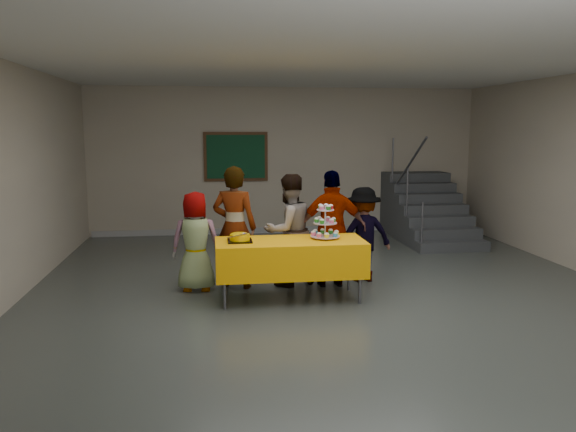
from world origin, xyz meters
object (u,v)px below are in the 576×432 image
Objects in this scene: bear_cake at (240,237)px; schoolchild_a at (196,241)px; schoolchild_c at (289,230)px; schoolchild_b at (235,227)px; bake_table at (290,257)px; staircase at (424,213)px; schoolchild_e at (363,234)px; schoolchild_d at (332,229)px; noticeboard at (236,157)px; cupcake_stand at (325,225)px.

schoolchild_a reaches higher than bear_cake.
schoolchild_c is (0.71, 0.66, -0.05)m from bear_cake.
bear_cake is 0.21× the size of schoolchild_b.
schoolchild_a is at bearing 153.96° from bake_table.
schoolchild_c is at bearing -135.50° from staircase.
bear_cake is at bearing 13.45° from schoolchild_e.
schoolchild_e is at bearing -159.11° from schoolchild_b.
schoolchild_a is 5.50m from staircase.
schoolchild_a is 1.87m from schoolchild_d.
schoolchild_d is 0.54m from schoolchild_e.
staircase is 3.98m from noticeboard.
bake_table is at bearing 23.91° from schoolchild_e.
schoolchild_c is (1.27, 0.08, 0.11)m from schoolchild_a.
schoolchild_a is 4.22m from noticeboard.
cupcake_stand is 0.27× the size of schoolchild_b.
schoolchild_b is 1.84m from schoolchild_e.
schoolchild_d is at bearing 12.06° from schoolchild_e.
schoolchild_a is at bearing -21.25° from schoolchild_c.
schoolchild_d is 1.19× the size of schoolchild_e.
schoolchild_c is at bearing 83.58° from bake_table.
staircase is at bearing 49.34° from bake_table.
staircase reaches higher than bake_table.
staircase is (3.93, 3.14, -0.35)m from schoolchild_b.
bear_cake is 0.27× the size of schoolchild_e.
bear_cake is 0.23× the size of schoolchild_c.
bear_cake is at bearing -176.86° from cupcake_stand.
schoolchild_e is at bearing 159.09° from schoolchild_c.
schoolchild_b is at bearing -141.44° from staircase.
schoolchild_d is (1.34, -0.11, -0.03)m from schoolchild_b.
schoolchild_a is at bearing 134.33° from bear_cake.
schoolchild_b reaches higher than schoolchild_c.
schoolchild_d reaches higher than schoolchild_c.
noticeboard is (0.17, 4.63, 0.77)m from bear_cake.
noticeboard is (-1.62, 3.89, 0.92)m from schoolchild_e.
cupcake_stand is 0.28× the size of schoolchild_d.
noticeboard reaches higher than staircase.
schoolchild_c reaches higher than schoolchild_a.
schoolchild_b is at bearing -92.98° from noticeboard.
schoolchild_d is 0.67× the size of staircase.
bear_cake is at bearing 111.71° from schoolchild_b.
schoolchild_d is at bearing -177.26° from schoolchild_a.
bake_table is at bearing -130.66° from staircase.
schoolchild_e reaches higher than schoolchild_a.
schoolchild_b reaches higher than schoolchild_e.
schoolchild_c is at bearing -8.37° from schoolchild_d.
bear_cake is (-1.10, -0.06, -0.12)m from cupcake_stand.
bake_table is 1.21× the size of schoolchild_c.
schoolchild_d is at bearing 22.82° from bear_cake.
schoolchild_a is at bearing -144.20° from staircase.
schoolchild_e is at bearing -67.41° from noticeboard.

